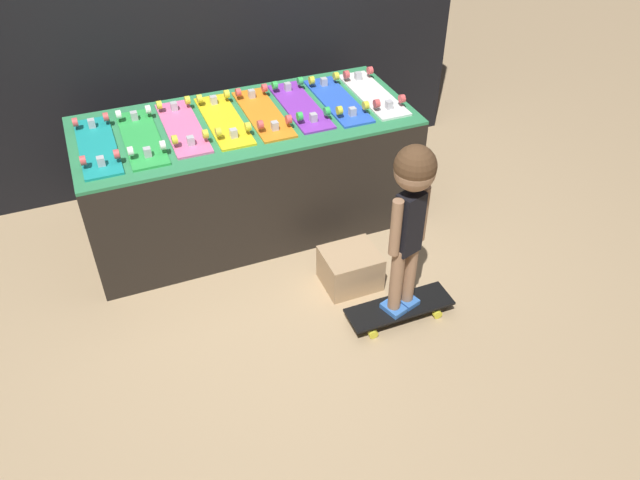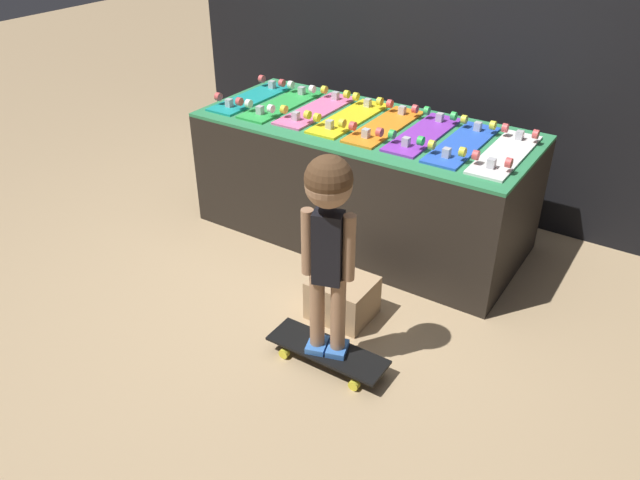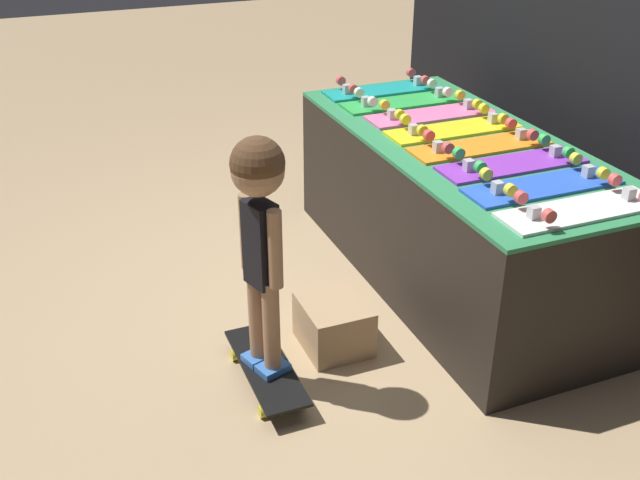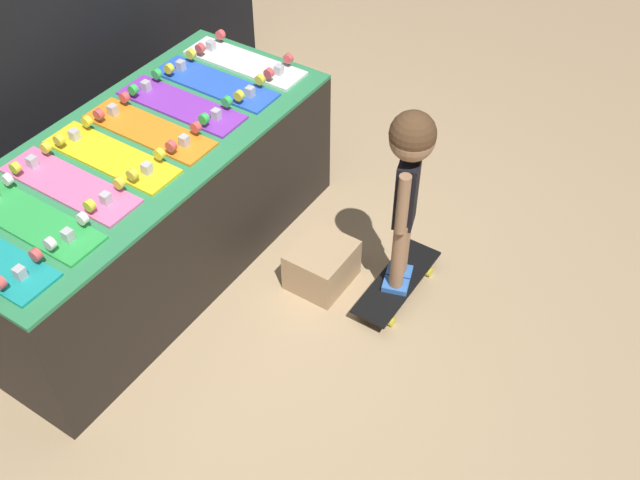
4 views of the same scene
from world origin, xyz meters
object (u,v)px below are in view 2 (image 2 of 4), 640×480
(skateboard_yellow_on_rack, at_px, (349,117))
(skateboard_pink_on_rack, at_px, (316,109))
(skateboard_teal_on_rack, at_px, (252,97))
(skateboard_white_on_rack, at_px, (506,153))
(skateboard_purple_on_rack, at_px, (423,133))
(skateboard_on_floor, at_px, (327,352))
(skateboard_green_on_rack, at_px, (282,103))
(skateboard_blue_on_rack, at_px, (462,143))
(child, at_px, (328,222))
(skateboard_orange_on_rack, at_px, (385,125))
(storage_box, at_px, (342,298))

(skateboard_yellow_on_rack, bearing_deg, skateboard_pink_on_rack, 178.26)
(skateboard_teal_on_rack, bearing_deg, skateboard_white_on_rack, 0.46)
(skateboard_yellow_on_rack, height_order, skateboard_purple_on_rack, same)
(skateboard_teal_on_rack, height_order, skateboard_yellow_on_rack, same)
(skateboard_white_on_rack, distance_m, skateboard_on_floor, 1.47)
(skateboard_green_on_rack, xyz_separation_m, skateboard_pink_on_rack, (0.25, 0.03, 0.00))
(skateboard_blue_on_rack, bearing_deg, child, -95.97)
(skateboard_pink_on_rack, relative_size, skateboard_white_on_rack, 1.00)
(skateboard_teal_on_rack, distance_m, skateboard_green_on_rack, 0.25)
(skateboard_teal_on_rack, distance_m, skateboard_orange_on_rack, 1.01)
(skateboard_yellow_on_rack, relative_size, skateboard_orange_on_rack, 1.00)
(skateboard_yellow_on_rack, relative_size, child, 0.68)
(skateboard_purple_on_rack, height_order, skateboard_on_floor, skateboard_purple_on_rack)
(skateboard_blue_on_rack, height_order, child, child)
(skateboard_pink_on_rack, bearing_deg, skateboard_on_floor, -54.74)
(skateboard_yellow_on_rack, distance_m, skateboard_blue_on_rack, 0.76)
(skateboard_orange_on_rack, xyz_separation_m, skateboard_blue_on_rack, (0.50, -0.01, 0.00))
(skateboard_pink_on_rack, height_order, skateboard_blue_on_rack, same)
(skateboard_blue_on_rack, bearing_deg, skateboard_yellow_on_rack, 179.04)
(skateboard_yellow_on_rack, relative_size, skateboard_purple_on_rack, 1.00)
(skateboard_blue_on_rack, relative_size, skateboard_on_floor, 1.14)
(skateboard_teal_on_rack, bearing_deg, skateboard_blue_on_rack, 0.63)
(skateboard_teal_on_rack, xyz_separation_m, skateboard_blue_on_rack, (1.51, 0.02, 0.00))
(skateboard_blue_on_rack, bearing_deg, skateboard_green_on_rack, -179.33)
(skateboard_green_on_rack, bearing_deg, skateboard_pink_on_rack, 7.88)
(skateboard_orange_on_rack, bearing_deg, skateboard_blue_on_rack, -0.88)
(skateboard_pink_on_rack, relative_size, storage_box, 2.15)
(skateboard_on_floor, distance_m, child, 0.74)
(skateboard_pink_on_rack, bearing_deg, child, -54.74)
(skateboard_pink_on_rack, bearing_deg, skateboard_teal_on_rack, -175.80)
(skateboard_on_floor, bearing_deg, child, 116.57)
(child, bearing_deg, skateboard_white_on_rack, 55.14)
(storage_box, bearing_deg, skateboard_teal_on_rack, 146.21)
(skateboard_teal_on_rack, distance_m, skateboard_yellow_on_rack, 0.76)
(child, relative_size, storage_box, 3.16)
(skateboard_orange_on_rack, relative_size, skateboard_purple_on_rack, 1.00)
(skateboard_purple_on_rack, distance_m, skateboard_white_on_rack, 0.50)
(skateboard_green_on_rack, distance_m, skateboard_on_floor, 1.81)
(skateboard_blue_on_rack, xyz_separation_m, skateboard_on_floor, (-0.13, -1.22, -0.72))
(skateboard_white_on_rack, bearing_deg, skateboard_on_floor, -107.27)
(skateboard_blue_on_rack, relative_size, storage_box, 2.15)
(skateboard_teal_on_rack, distance_m, skateboard_blue_on_rack, 1.51)
(skateboard_teal_on_rack, relative_size, storage_box, 2.15)
(skateboard_blue_on_rack, height_order, skateboard_on_floor, skateboard_blue_on_rack)
(skateboard_green_on_rack, distance_m, storage_box, 1.46)
(skateboard_yellow_on_rack, xyz_separation_m, skateboard_blue_on_rack, (0.76, -0.01, 0.00))
(skateboard_green_on_rack, relative_size, skateboard_pink_on_rack, 1.00)
(skateboard_orange_on_rack, relative_size, skateboard_on_floor, 1.14)
(skateboard_purple_on_rack, relative_size, skateboard_blue_on_rack, 1.00)
(skateboard_orange_on_rack, bearing_deg, skateboard_yellow_on_rack, 178.90)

